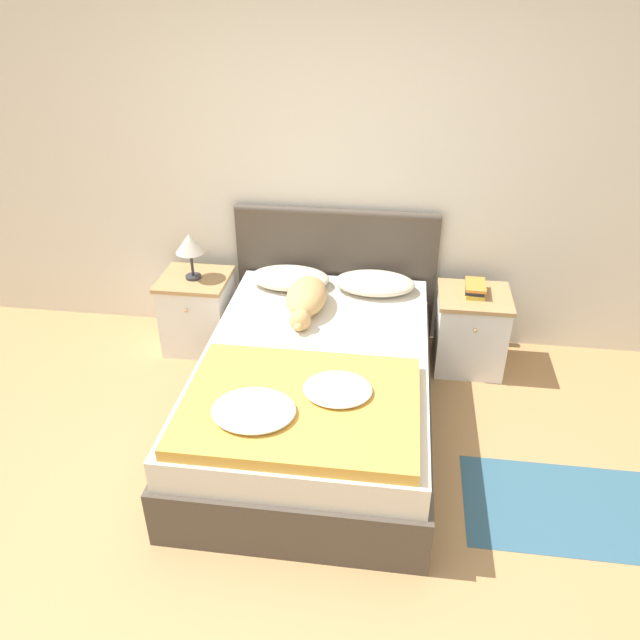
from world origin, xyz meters
name	(u,v)px	position (x,y,z in m)	size (l,w,h in m)	color
ground_plane	(285,554)	(0.00, 0.00, 0.00)	(16.00, 16.00, 0.00)	tan
wall_back	(337,167)	(0.00, 2.13, 1.27)	(9.00, 0.06, 2.55)	silver
bed	(315,389)	(0.01, 1.00, 0.25)	(1.36, 2.07, 0.52)	#4C4238
headboard	(336,272)	(0.01, 2.06, 0.52)	(1.44, 0.06, 1.01)	#4C4238
nightstand_left	(198,312)	(-0.96, 1.77, 0.28)	(0.48, 0.46, 0.56)	white
nightstand_right	(470,330)	(0.98, 1.77, 0.28)	(0.48, 0.46, 0.56)	white
pillow_left	(290,278)	(-0.28, 1.81, 0.58)	(0.55, 0.34, 0.12)	beige
pillow_right	(374,283)	(0.31, 1.81, 0.58)	(0.55, 0.34, 0.12)	beige
quilt	(298,405)	(0.00, 0.46, 0.56)	(1.19, 0.91, 0.12)	gold
dog	(306,299)	(-0.12, 1.49, 0.60)	(0.26, 0.66, 0.18)	tan
book_stack	(475,289)	(0.97, 1.78, 0.60)	(0.14, 0.21, 0.07)	gold
table_lamp	(190,245)	(-0.96, 1.76, 0.81)	(0.20, 0.20, 0.33)	#2D2D33
rug	(581,509)	(1.49, 0.48, 0.00)	(1.22, 0.65, 0.00)	#335B70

